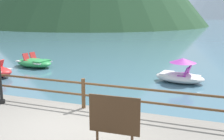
# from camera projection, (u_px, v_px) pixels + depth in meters

# --- Properties ---
(ground_plane) EXTENTS (200.00, 200.00, 0.00)m
(ground_plane) POSITION_uv_depth(u_px,v_px,m) (190.00, 32.00, 44.04)
(ground_plane) COLOR #477084
(dock_railing) EXTENTS (23.92, 0.12, 0.95)m
(dock_railing) POSITION_uv_depth(u_px,v_px,m) (83.00, 90.00, 8.60)
(dock_railing) COLOR brown
(dock_railing) RESTS_ON promenade_dock
(sign_board) EXTENTS (1.18, 0.10, 1.19)m
(sign_board) POSITION_uv_depth(u_px,v_px,m) (114.00, 116.00, 6.12)
(sign_board) COLOR beige
(sign_board) RESTS_ON promenade_dock
(pedal_boat_0) EXTENTS (2.51, 1.64, 1.19)m
(pedal_boat_0) POSITION_uv_depth(u_px,v_px,m) (180.00, 74.00, 13.33)
(pedal_boat_0) COLOR white
(pedal_boat_0) RESTS_ON ground
(pedal_boat_3) EXTENTS (2.79, 1.87, 0.85)m
(pedal_boat_3) POSITION_uv_depth(u_px,v_px,m) (34.00, 62.00, 16.98)
(pedal_boat_3) COLOR green
(pedal_boat_3) RESTS_ON ground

